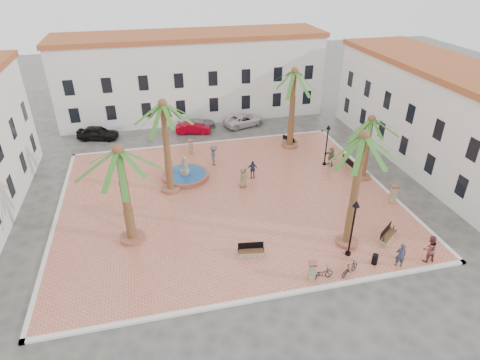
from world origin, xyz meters
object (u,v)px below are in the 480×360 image
Objects in this scene: bench_se at (388,237)px; bench_ne at (289,142)px; palm_ne at (294,80)px; cyclist_b at (430,249)px; palm_s at (362,149)px; bollard_e at (393,194)px; bench_s at (251,253)px; car_black at (98,133)px; palm_e at (370,127)px; cyclist_a at (401,255)px; lamppost_s at (354,219)px; car_red at (193,128)px; palm_sw at (120,163)px; palm_nw at (163,114)px; bicycle_a at (321,274)px; pedestrian_north at (214,155)px; bollard_se at (312,271)px; lamppost_e at (327,138)px; bollard_n at (191,147)px; pedestrian_fountain_b at (252,169)px; car_silver at (198,124)px; pedestrian_east at (331,156)px; litter_bin at (375,259)px; fountain at (185,175)px; car_white at (244,120)px; pedestrian_fountain_a at (243,177)px; bicycle_b at (350,268)px.

bench_se reaches higher than bench_ne.
cyclist_b is (2.65, -18.47, -5.77)m from palm_ne.
palm_s is 5.41× the size of bollard_e.
car_black reaches higher than bench_s.
palm_e reaches higher than cyclist_a.
palm_ne is 1.92× the size of lamppost_s.
car_red is (10.01, -0.70, -0.11)m from car_black.
palm_nw is at bearing 62.59° from palm_sw.
bicycle_a is at bearing -137.86° from palm_s.
bench_s is (-6.64, 0.23, -6.78)m from palm_s.
palm_sw is 18.32m from bench_se.
palm_e is at bearing 40.98° from bench_s.
palm_sw is 13.10m from pedestrian_north.
palm_ne reaches higher than bollard_se.
car_black is at bearing 124.27° from bench_s.
lamppost_e is 12.93m from bollard_n.
palm_nw is at bearing 174.79° from car_red.
car_silver is at bearing 110.28° from pedestrian_fountain_b.
litter_bin is at bearing -28.51° from pedestrian_east.
fountain is at bearing 179.64° from car_red.
car_white reaches higher than bench_ne.
fountain is 0.50× the size of palm_ne.
palm_sw is at bearing -117.41° from palm_nw.
bench_s is 13.17m from pedestrian_north.
bench_se is at bearing -124.98° from bollard_e.
pedestrian_fountain_a is at bearing -65.14° from bollard_n.
bench_se is at bearing 13.15° from lamppost_s.
bollard_se is at bearing -145.21° from bollard_e.
bollard_n reaches higher than bicycle_a.
litter_bin is at bearing -10.94° from bench_s.
bollard_se is at bearing 162.87° from bench_se.
pedestrian_east reaches higher than bicycle_b.
pedestrian_east is (0.87, 11.21, 0.60)m from bench_se.
bicycle_b is 0.94× the size of pedestrian_fountain_b.
palm_s reaches higher than palm_ne.
palm_sw is 9.99m from bench_s.
palm_nw is 16.95m from car_white.
bench_s is at bearing -169.31° from pedestrian_north.
bench_s is 1.37× the size of bollard_se.
palm_ne is 1.88× the size of car_black.
bollard_e is at bearing -70.00° from palm_ne.
palm_ne is 5.25× the size of bicycle_b.
palm_sw is 5.39× the size of bollard_se.
pedestrian_fountain_a is at bearing -8.43° from palm_nw.
bollard_e is at bearing -85.78° from palm_e.
palm_sw reaches higher than pedestrian_north.
bollard_e is 22.62m from car_silver.
pedestrian_north is (7.41, 9.61, -4.93)m from palm_sw.
pedestrian_fountain_a reaches higher than car_silver.
bollard_se is 0.28× the size of car_white.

